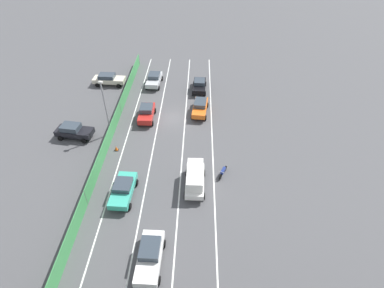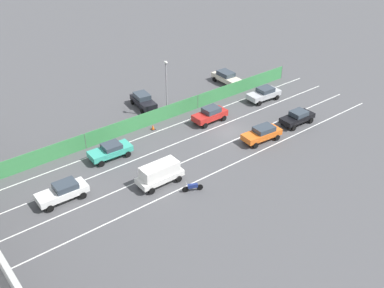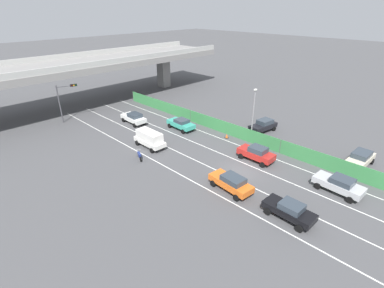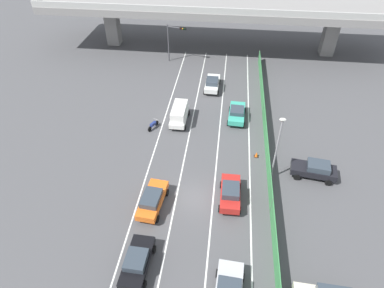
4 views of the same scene
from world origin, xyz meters
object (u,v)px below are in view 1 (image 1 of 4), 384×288
object	(u,v)px
car_sedan_black	(199,85)
street_lamp	(105,103)
car_sedan_red	(147,112)
parked_sedan_dark	(74,131)
traffic_cone	(116,148)
motorcycle	(223,172)
parked_sedan_cream	(109,79)
car_van_white	(195,178)
car_sedan_silver	(154,79)
car_taxi_orange	(200,107)
car_taxi_teal	(123,189)
car_hatchback_white	(150,255)

from	to	relation	value
car_sedan_black	street_lamp	bearing A→B (deg)	45.94
car_sedan_red	parked_sedan_dark	bearing A→B (deg)	26.79
traffic_cone	motorcycle	bearing A→B (deg)	162.99
car_sedan_red	parked_sedan_dark	distance (m)	8.96
car_sedan_red	parked_sedan_cream	world-z (taller)	car_sedan_red
car_van_white	parked_sedan_dark	size ratio (longest dim) A/B	1.00
car_sedan_silver	parked_sedan_cream	xyz separation A→B (m)	(6.82, 0.21, 0.02)
car_taxi_orange	motorcycle	size ratio (longest dim) A/B	2.55
car_sedan_red	traffic_cone	bearing A→B (deg)	67.69
car_sedan_silver	car_taxi_teal	world-z (taller)	car_sedan_silver
car_sedan_red	car_van_white	bearing A→B (deg)	118.84
car_sedan_black	traffic_cone	size ratio (longest dim) A/B	7.06
car_hatchback_white	traffic_cone	distance (m)	14.52
car_sedan_silver	parked_sedan_cream	distance (m)	6.83
motorcycle	parked_sedan_cream	world-z (taller)	parked_sedan_cream
car_sedan_silver	car_taxi_orange	xyz separation A→B (m)	(-6.93, 7.50, 0.00)
car_sedan_silver	car_taxi_teal	xyz separation A→B (m)	(0.23, 22.01, -0.05)
car_sedan_silver	motorcycle	xyz separation A→B (m)	(-9.35, 18.98, -0.45)
parked_sedan_dark	traffic_cone	world-z (taller)	parked_sedan_dark
motorcycle	traffic_cone	size ratio (longest dim) A/B	2.97
car_sedan_black	motorcycle	bearing A→B (deg)	98.33
motorcycle	parked_sedan_cream	bearing A→B (deg)	-49.26
car_taxi_teal	car_sedan_black	world-z (taller)	car_sedan_black
car_van_white	car_sedan_red	size ratio (longest dim) A/B	1.06
car_sedan_red	car_taxi_teal	bearing A→B (deg)	88.30
car_taxi_orange	street_lamp	xyz separation A→B (m)	(10.67, 4.94, 3.39)
car_sedan_black	motorcycle	xyz separation A→B (m)	(-2.55, 17.43, -0.41)
car_sedan_silver	street_lamp	xyz separation A→B (m)	(3.74, 12.43, 3.39)
car_taxi_orange	car_hatchback_white	distance (m)	21.58
traffic_cone	parked_sedan_dark	bearing A→B (deg)	-22.56
car_taxi_orange	car_sedan_black	distance (m)	5.95
car_taxi_teal	car_sedan_red	world-z (taller)	car_sedan_red
car_taxi_teal	car_sedan_red	xyz separation A→B (m)	(-0.38, -12.92, 0.09)
car_taxi_teal	motorcycle	world-z (taller)	car_taxi_teal
car_sedan_red	car_sedan_silver	bearing A→B (deg)	-89.05
car_sedan_black	parked_sedan_cream	distance (m)	13.68
parked_sedan_cream	traffic_cone	world-z (taller)	parked_sedan_cream
car_sedan_black	car_van_white	distance (m)	19.09
parked_sedan_cream	car_sedan_red	bearing A→B (deg)	128.16
car_sedan_black	car_sedan_red	xyz separation A→B (m)	(6.64, 7.54, 0.08)
car_sedan_red	traffic_cone	xyz separation A→B (m)	(2.58, 6.29, -0.67)
car_sedan_silver	parked_sedan_dark	bearing A→B (deg)	59.12
car_taxi_teal	motorcycle	bearing A→B (deg)	-162.45
parked_sedan_cream	traffic_cone	bearing A→B (deg)	106.15
car_sedan_silver	parked_sedan_dark	xyz separation A→B (m)	(7.85, 13.13, 0.03)
car_sedan_red	street_lamp	world-z (taller)	street_lamp
car_taxi_teal	parked_sedan_dark	xyz separation A→B (m)	(7.62, -8.88, 0.08)
car_sedan_silver	car_van_white	distance (m)	21.64
car_sedan_black	traffic_cone	distance (m)	16.63
car_taxi_orange	motorcycle	bearing A→B (deg)	101.89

